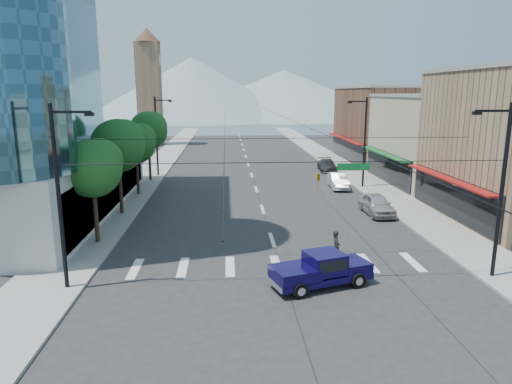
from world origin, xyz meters
The scene contains 20 objects.
ground centered at (0.00, 0.00, 0.00)m, with size 160.00×160.00×0.00m, color #28282B.
sidewalk_left centered at (-12.00, 40.00, 0.07)m, with size 4.00×120.00×0.15m, color gray.
sidewalk_right centered at (12.00, 40.00, 0.07)m, with size 4.00×120.00×0.15m, color gray.
shop_mid centered at (20.00, 24.00, 4.50)m, with size 12.00×14.00×9.00m, color tan.
shop_far centered at (20.00, 40.00, 5.00)m, with size 12.00×18.00×10.00m, color brown.
clock_tower centered at (-16.50, 62.00, 10.64)m, with size 4.80×4.80×20.40m.
mountain_left centered at (-15.00, 150.00, 11.00)m, with size 80.00×80.00×22.00m, color gray.
mountain_right centered at (20.00, 160.00, 9.00)m, with size 90.00×90.00×18.00m, color gray.
tree_near centered at (-11.07, 6.10, 4.99)m, with size 3.65×3.64×6.71m.
tree_midnear centered at (-11.07, 13.10, 5.59)m, with size 4.09×4.09×7.52m.
tree_midfar centered at (-11.07, 20.10, 4.99)m, with size 3.65×3.64×6.71m.
tree_far centered at (-11.07, 27.10, 5.59)m, with size 4.09×4.09×7.52m.
signal_rig centered at (0.19, -1.00, 4.64)m, with size 21.80×0.20×9.00m.
lamp_pole_nw centered at (-10.67, 30.00, 4.94)m, with size 2.00×0.25×9.00m.
lamp_pole_ne centered at (10.67, 22.00, 4.94)m, with size 2.00×0.25×9.00m.
pickup_truck centered at (1.68, -1.41, 0.90)m, with size 5.41×3.29×1.73m.
pedestrian centered at (3.14, 1.57, 0.98)m, with size 0.71×0.47×1.95m, color black.
parked_car_near centered at (8.89, 11.88, 0.80)m, with size 1.90×4.71×1.61m, color #AAABAF.
parked_car_mid centered at (8.27, 21.99, 0.76)m, with size 1.61×4.62×1.52m, color silver.
parked_car_far centered at (9.40, 32.18, 0.71)m, with size 2.00×4.91×1.43m, color #2F2F32.
Camera 1 is at (-2.92, -22.39, 9.47)m, focal length 32.00 mm.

